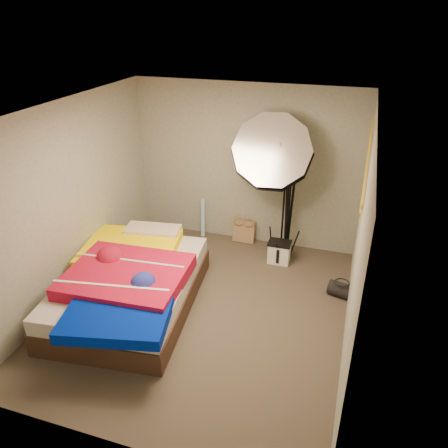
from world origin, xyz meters
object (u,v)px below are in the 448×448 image
at_px(camera_case, 279,253).
at_px(bed, 130,284).
at_px(wrapping_roll, 203,218).
at_px(photo_umbrella, 272,153).
at_px(tote_bag, 244,231).
at_px(duffel_bag, 341,290).
at_px(camera_tripod, 289,205).

bearing_deg(camera_case, bed, -134.81).
distance_m(wrapping_roll, camera_case, 1.47).
height_order(camera_case, photo_umbrella, photo_umbrella).
relative_size(wrapping_roll, photo_umbrella, 0.27).
relative_size(tote_bag, bed, 0.14).
height_order(duffel_bag, photo_umbrella, photo_umbrella).
bearing_deg(duffel_bag, photo_umbrella, 165.12).
distance_m(tote_bag, camera_case, 0.81).
distance_m(wrapping_roll, photo_umbrella, 1.87).
xyz_separation_m(tote_bag, camera_tripod, (0.72, -0.19, 0.65)).
relative_size(camera_case, photo_umbrella, 0.13).
bearing_deg(camera_tripod, duffel_bag, -44.22).
xyz_separation_m(camera_case, photo_umbrella, (-0.18, 0.02, 1.52)).
xyz_separation_m(camera_case, duffel_bag, (0.95, -0.60, -0.06)).
distance_m(duffel_bag, bed, 2.75).
bearing_deg(camera_case, photo_umbrella, 174.23).
bearing_deg(bed, camera_case, 45.59).
height_order(duffel_bag, bed, bed).
xyz_separation_m(duffel_bag, camera_tripod, (-0.90, 0.88, 0.72)).
height_order(bed, photo_umbrella, photo_umbrella).
distance_m(tote_bag, camera_tripod, 0.99).
xyz_separation_m(camera_case, bed, (-1.59, -1.62, 0.17)).
relative_size(photo_umbrella, camera_tripod, 1.62).
relative_size(camera_case, bed, 0.12).
bearing_deg(tote_bag, photo_umbrella, -41.37).
xyz_separation_m(bed, camera_tripod, (1.64, 1.90, 0.50)).
relative_size(bed, camera_tripod, 1.76).
distance_m(camera_case, bed, 2.28).
distance_m(tote_bag, wrapping_roll, 0.72).
bearing_deg(bed, photo_umbrella, 49.37).
xyz_separation_m(photo_umbrella, camera_tripod, (0.23, 0.26, -0.85)).
height_order(camera_case, camera_tripod, camera_tripod).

